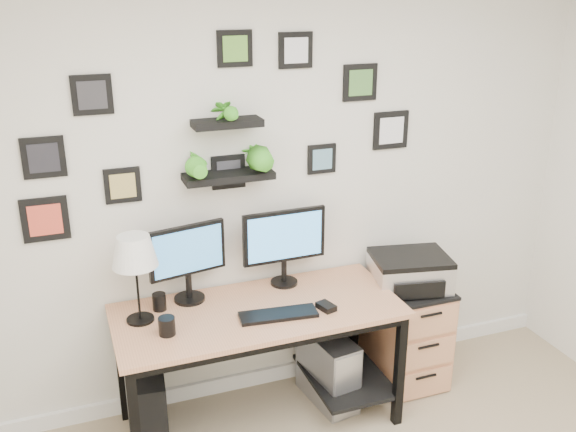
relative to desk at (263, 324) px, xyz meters
name	(u,v)px	position (x,y,z in m)	size (l,w,h in m)	color
room	(277,373)	(0.19, 0.32, -0.58)	(4.00, 4.00, 4.00)	tan
desk	(263,324)	(0.00, 0.00, 0.00)	(1.60, 0.70, 0.75)	tan
monitor_left	(188,258)	(-0.37, 0.19, 0.39)	(0.45, 0.21, 0.46)	black
monitor_right	(284,241)	(0.21, 0.20, 0.40)	(0.51, 0.17, 0.47)	black
keyboard	(278,315)	(0.04, -0.16, 0.13)	(0.43, 0.14, 0.02)	black
mouse	(326,307)	(0.32, -0.17, 0.14)	(0.07, 0.11, 0.03)	black
table_lamp	(134,253)	(-0.67, 0.06, 0.52)	(0.24, 0.24, 0.49)	black
mug	(167,326)	(-0.56, -0.13, 0.17)	(0.09, 0.09, 0.10)	black
pen_cup	(159,302)	(-0.55, 0.15, 0.17)	(0.08, 0.08, 0.10)	black
pc_tower_black	(148,404)	(-0.68, 0.04, -0.40)	(0.20, 0.45, 0.45)	black
pc_tower_grey	(328,368)	(0.42, 0.01, -0.40)	(0.26, 0.48, 0.45)	gray
file_cabinet	(406,332)	(0.99, 0.06, -0.29)	(0.43, 0.53, 0.67)	tan
printer	(410,271)	(0.98, 0.05, 0.15)	(0.52, 0.44, 0.21)	silver
wall_decor	(226,140)	(-0.11, 0.27, 1.03)	(2.26, 0.18, 1.05)	black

